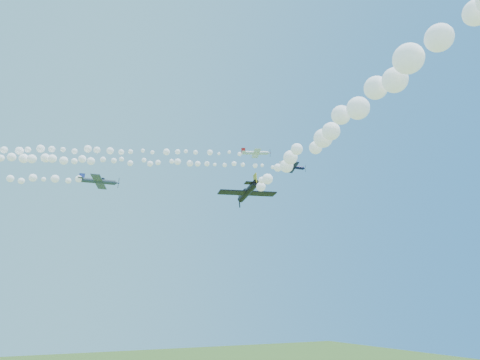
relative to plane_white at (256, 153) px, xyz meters
name	(u,v)px	position (x,y,z in m)	size (l,w,h in m)	color
plane_white	(256,153)	(0.00, 0.00, 0.00)	(6.88, 7.28, 2.02)	white
smoke_trail_white	(58,149)	(-41.34, 17.33, -0.31)	(79.03, 34.62, 2.96)	white
plane_navy	(293,167)	(8.89, -1.72, -2.62)	(6.52, 6.93, 2.57)	#0B0E34
smoke_trail_navy	(132,162)	(-25.95, 11.02, -2.81)	(66.13, 25.72, 2.63)	white
plane_grey	(99,181)	(-34.18, -3.56, -12.59)	(7.21, 7.65, 2.55)	#374250
plane_black	(247,192)	(-16.49, -27.05, -18.23)	(8.64, 8.12, 3.20)	black
smoke_trail_black	(442,42)	(-22.09, -63.11, -18.46)	(12.97, 67.35, 3.25)	white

